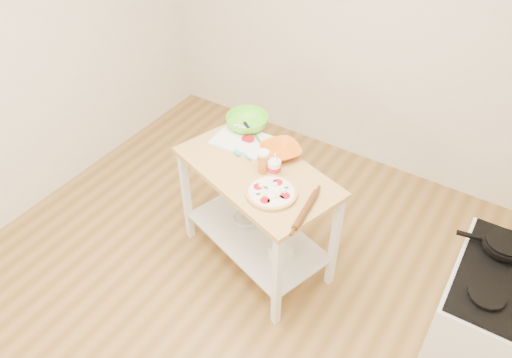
{
  "coord_description": "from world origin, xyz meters",
  "views": [
    {
      "loc": [
        1.36,
        -1.57,
        3.05
      ],
      "look_at": [
        -0.01,
        0.55,
        0.86
      ],
      "focal_mm": 35.0,
      "sensor_mm": 36.0,
      "label": 1
    }
  ],
  "objects_px": {
    "orange_bowl": "(281,151)",
    "shelf_glass_bowl": "(246,220)",
    "cutting_board": "(242,140)",
    "prep_island": "(257,197)",
    "gas_stove": "(495,333)",
    "green_bowl": "(247,122)",
    "beer_pint": "(263,162)",
    "shelf_bin": "(281,254)",
    "skillet": "(503,244)",
    "pizza": "(272,192)",
    "spatula": "(242,154)",
    "rolling_pin": "(306,210)",
    "knife": "(250,129)",
    "yogurt_tub": "(274,168)"
  },
  "relations": [
    {
      "from": "beer_pint",
      "to": "prep_island",
      "type": "bearing_deg",
      "value": -167.21
    },
    {
      "from": "rolling_pin",
      "to": "gas_stove",
      "type": "bearing_deg",
      "value": 5.25
    },
    {
      "from": "prep_island",
      "to": "knife",
      "type": "bearing_deg",
      "value": 129.35
    },
    {
      "from": "orange_bowl",
      "to": "shelf_glass_bowl",
      "type": "bearing_deg",
      "value": -139.48
    },
    {
      "from": "prep_island",
      "to": "pizza",
      "type": "height_order",
      "value": "pizza"
    },
    {
      "from": "shelf_bin",
      "to": "knife",
      "type": "bearing_deg",
      "value": 140.67
    },
    {
      "from": "orange_bowl",
      "to": "shelf_bin",
      "type": "bearing_deg",
      "value": -56.13
    },
    {
      "from": "knife",
      "to": "beer_pint",
      "type": "bearing_deg",
      "value": -11.24
    },
    {
      "from": "spatula",
      "to": "orange_bowl",
      "type": "relative_size",
      "value": 0.58
    },
    {
      "from": "prep_island",
      "to": "orange_bowl",
      "type": "height_order",
      "value": "orange_bowl"
    },
    {
      "from": "cutting_board",
      "to": "orange_bowl",
      "type": "distance_m",
      "value": 0.32
    },
    {
      "from": "gas_stove",
      "to": "shelf_bin",
      "type": "height_order",
      "value": "gas_stove"
    },
    {
      "from": "shelf_glass_bowl",
      "to": "shelf_bin",
      "type": "height_order",
      "value": "shelf_bin"
    },
    {
      "from": "spatula",
      "to": "pizza",
      "type": "bearing_deg",
      "value": -12.12
    },
    {
      "from": "skillet",
      "to": "cutting_board",
      "type": "height_order",
      "value": "skillet"
    },
    {
      "from": "yogurt_tub",
      "to": "pizza",
      "type": "bearing_deg",
      "value": -62.92
    },
    {
      "from": "green_bowl",
      "to": "shelf_glass_bowl",
      "type": "relative_size",
      "value": 1.6
    },
    {
      "from": "gas_stove",
      "to": "shelf_bin",
      "type": "distance_m",
      "value": 1.42
    },
    {
      "from": "knife",
      "to": "orange_bowl",
      "type": "relative_size",
      "value": 0.89
    },
    {
      "from": "spatula",
      "to": "orange_bowl",
      "type": "height_order",
      "value": "orange_bowl"
    },
    {
      "from": "skillet",
      "to": "gas_stove",
      "type": "bearing_deg",
      "value": -63.14
    },
    {
      "from": "prep_island",
      "to": "knife",
      "type": "relative_size",
      "value": 5.31
    },
    {
      "from": "cutting_board",
      "to": "rolling_pin",
      "type": "relative_size",
      "value": 1.16
    },
    {
      "from": "orange_bowl",
      "to": "green_bowl",
      "type": "bearing_deg",
      "value": 157.99
    },
    {
      "from": "pizza",
      "to": "beer_pint",
      "type": "relative_size",
      "value": 2.02
    },
    {
      "from": "beer_pint",
      "to": "shelf_bin",
      "type": "relative_size",
      "value": 1.28
    },
    {
      "from": "cutting_board",
      "to": "prep_island",
      "type": "bearing_deg",
      "value": -42.66
    },
    {
      "from": "cutting_board",
      "to": "knife",
      "type": "height_order",
      "value": "cutting_board"
    },
    {
      "from": "orange_bowl",
      "to": "beer_pint",
      "type": "height_order",
      "value": "beer_pint"
    },
    {
      "from": "prep_island",
      "to": "skillet",
      "type": "relative_size",
      "value": 3.45
    },
    {
      "from": "prep_island",
      "to": "shelf_bin",
      "type": "bearing_deg",
      "value": -22.36
    },
    {
      "from": "pizza",
      "to": "spatula",
      "type": "relative_size",
      "value": 2.1
    },
    {
      "from": "skillet",
      "to": "rolling_pin",
      "type": "height_order",
      "value": "skillet"
    },
    {
      "from": "skillet",
      "to": "orange_bowl",
      "type": "xyz_separation_m",
      "value": [
        -1.49,
        0.1,
        -0.04
      ]
    },
    {
      "from": "gas_stove",
      "to": "shelf_glass_bowl",
      "type": "bearing_deg",
      "value": 174.54
    },
    {
      "from": "gas_stove",
      "to": "cutting_board",
      "type": "relative_size",
      "value": 2.68
    },
    {
      "from": "gas_stove",
      "to": "green_bowl",
      "type": "xyz_separation_m",
      "value": [
        -2.02,
        0.45,
        0.48
      ]
    },
    {
      "from": "rolling_pin",
      "to": "orange_bowl",
      "type": "bearing_deg",
      "value": 135.88
    },
    {
      "from": "prep_island",
      "to": "cutting_board",
      "type": "bearing_deg",
      "value": 140.25
    },
    {
      "from": "gas_stove",
      "to": "rolling_pin",
      "type": "distance_m",
      "value": 1.31
    },
    {
      "from": "gas_stove",
      "to": "cutting_board",
      "type": "bearing_deg",
      "value": 170.3
    },
    {
      "from": "green_bowl",
      "to": "rolling_pin",
      "type": "xyz_separation_m",
      "value": [
        0.8,
        -0.56,
        -0.03
      ]
    },
    {
      "from": "rolling_pin",
      "to": "green_bowl",
      "type": "bearing_deg",
      "value": 144.96
    },
    {
      "from": "yogurt_tub",
      "to": "shelf_glass_bowl",
      "type": "bearing_deg",
      "value": 170.92
    },
    {
      "from": "cutting_board",
      "to": "orange_bowl",
      "type": "bearing_deg",
      "value": -2.11
    },
    {
      "from": "cutting_board",
      "to": "knife",
      "type": "xyz_separation_m",
      "value": [
        -0.02,
        0.13,
        0.01
      ]
    },
    {
      "from": "spatula",
      "to": "green_bowl",
      "type": "distance_m",
      "value": 0.35
    },
    {
      "from": "shelf_glass_bowl",
      "to": "shelf_bin",
      "type": "relative_size",
      "value": 1.54
    },
    {
      "from": "green_bowl",
      "to": "gas_stove",
      "type": "bearing_deg",
      "value": -12.49
    },
    {
      "from": "cutting_board",
      "to": "shelf_glass_bowl",
      "type": "bearing_deg",
      "value": -53.33
    }
  ]
}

